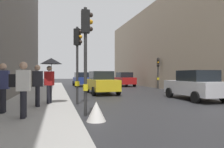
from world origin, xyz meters
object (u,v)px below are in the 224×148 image
Objects in this scene: pedestrian_with_black_backpack at (22,86)px; pedestrian_with_umbrella at (51,68)px; traffic_light_near_left at (86,41)px; warning_sign_triangle at (96,111)px; car_yellow_taxi at (102,83)px; traffic_light_mid_street at (158,67)px; pedestrian_in_dark_coat at (38,84)px; car_silver_hatchback at (195,85)px; car_red_sedan at (124,79)px; pedestrian_with_grey_backpack at (2,85)px; traffic_light_near_right at (78,51)px; car_blue_van at (82,79)px.

pedestrian_with_umbrella is at bearing 75.92° from pedestrian_with_black_backpack.
traffic_light_near_left reaches higher than warning_sign_triangle.
car_yellow_taxi is at bearing 62.76° from pedestrian_with_black_backpack.
traffic_light_mid_street is 0.77× the size of car_yellow_taxi.
traffic_light_mid_street is 16.82m from pedestrian_with_black_backpack.
pedestrian_with_umbrella is 1.21× the size of pedestrian_in_dark_coat.
pedestrian_with_umbrella is at bearing 117.30° from traffic_light_near_left.
pedestrian_with_black_backpack is at bearing -158.77° from car_silver_hatchback.
pedestrian_with_grey_backpack reaches higher than car_red_sedan.
warning_sign_triangle is at bearing -25.39° from pedestrian_with_grey_backpack.
pedestrian_with_grey_backpack reaches higher than car_yellow_taxi.
pedestrian_with_black_backpack is (-0.78, -3.11, -0.68)m from pedestrian_with_umbrella.
car_silver_hatchback is 7.80m from warning_sign_triangle.
pedestrian_with_umbrella is 2.65m from pedestrian_with_grey_backpack.
car_red_sedan is 1.98× the size of pedestrian_with_umbrella.
pedestrian_in_dark_coat is at bearing -143.71° from traffic_light_near_right.
car_silver_hatchback is at bearing 21.23° from pedestrian_with_black_backpack.
pedestrian_with_black_backpack is (-9.26, -17.53, 0.29)m from car_red_sedan.
pedestrian_with_black_backpack is 1.41m from pedestrian_with_grey_backpack.
traffic_light_mid_street is 0.82× the size of traffic_light_near_right.
pedestrian_with_umbrella is (-3.34, -16.06, 0.96)m from car_blue_van.
warning_sign_triangle is at bearing -77.57° from traffic_light_near_left.
traffic_light_near_left is at bearing 102.43° from warning_sign_triangle.
traffic_light_near_left is 2.60m from warning_sign_triangle.
car_red_sedan is 2.40× the size of pedestrian_with_black_backpack.
traffic_light_mid_street reaches higher than pedestrian_with_grey_backpack.
warning_sign_triangle is at bearing -103.39° from car_yellow_taxi.
traffic_light_mid_street is 15.03m from pedestrian_in_dark_coat.
warning_sign_triangle is (-6.75, -3.88, -0.55)m from car_silver_hatchback.
car_yellow_taxi is at bearing 132.05° from car_silver_hatchback.
pedestrian_in_dark_coat is (-3.86, -16.89, 0.25)m from car_blue_van.
car_blue_van is 2.39× the size of pedestrian_in_dark_coat.
car_blue_van is at bearing 78.24° from pedestrian_with_umbrella.
pedestrian_with_black_backpack is at bearing -96.65° from pedestrian_in_dark_coat.
car_red_sedan is at bearing 68.76° from warning_sign_triangle.
traffic_light_mid_street is 16.62m from pedestrian_with_grey_backpack.
traffic_light_mid_street is 15.02m from traffic_light_near_left.
car_blue_van is at bearing 77.86° from pedestrian_with_black_backpack.
car_yellow_taxi is (-6.88, -3.77, -1.38)m from traffic_light_mid_street.
car_red_sedan is 2.40× the size of pedestrian_in_dark_coat.
warning_sign_triangle is (-2.14, -8.99, -0.55)m from car_yellow_taxi.
car_red_sedan is 17.71m from pedestrian_in_dark_coat.
traffic_light_mid_street is at bearing 75.65° from car_silver_hatchback.
traffic_light_near_right reaches higher than pedestrian_with_grey_backpack.
warning_sign_triangle is (1.52, -3.48, -1.52)m from pedestrian_with_umbrella.
traffic_light_mid_street is 1.85× the size of pedestrian_with_grey_backpack.
car_blue_van is 10.55m from car_yellow_taxi.
pedestrian_with_umbrella is (-10.54, -9.29, -0.42)m from traffic_light_mid_street.
traffic_light_near_left is 7.78m from car_silver_hatchback.
car_silver_hatchback is 8.33m from pedestrian_with_umbrella.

